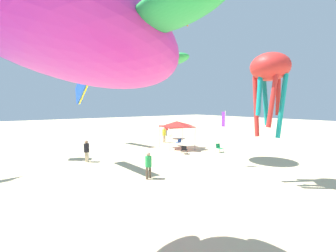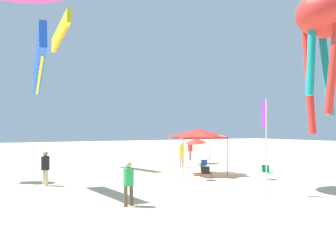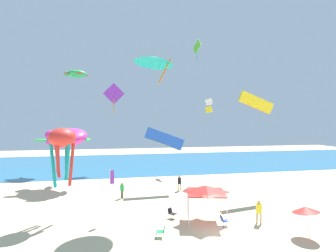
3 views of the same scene
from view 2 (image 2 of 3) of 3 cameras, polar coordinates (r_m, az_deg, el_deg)
The scene contains 14 objects.
ground at distance 25.04m, azimuth 8.49°, elevation -7.17°, with size 120.00×120.00×0.10m, color beige.
canopy_tent at distance 23.00m, azimuth 4.68°, elevation -1.21°, with size 3.50×3.48×2.90m.
beach_umbrella at distance 30.05m, azimuth 4.44°, elevation -2.30°, with size 1.80×1.79×2.28m.
folding_chair_right_of_tent at distance 21.48m, azimuth 15.41°, elevation -6.88°, with size 0.71×0.63×0.82m.
folding_chair_facing_ocean at distance 24.61m, azimuth 5.48°, elevation -6.07°, with size 0.63×0.54×0.82m.
folding_chair_near_cooler at distance 20.36m, azimuth 6.05°, elevation -7.25°, with size 0.80×0.81×0.82m.
banner_flag at distance 16.22m, azimuth 15.15°, elevation -1.81°, with size 0.36×0.06×4.17m.
person_near_umbrella at distance 13.70m, azimuth -6.26°, elevation -8.47°, with size 0.40×0.43×1.67m.
person_by_tent at distance 19.42m, azimuth -18.81°, elevation -5.92°, with size 0.46×0.42×1.75m.
person_watching_sky at distance 32.94m, azimuth 3.53°, elevation -3.58°, with size 0.44×0.44×1.83m.
person_kite_handler at distance 26.99m, azimuth 2.15°, elevation -4.22°, with size 0.45×0.47×1.89m.
kite_parafoil_yellow at distance 28.69m, azimuth -16.60°, elevation 14.09°, with size 4.25×0.64×2.55m.
kite_octopus_red at distance 13.46m, azimuth 24.14°, elevation 14.88°, with size 2.15×2.15×4.78m.
kite_parafoil_blue at distance 17.87m, azimuth -19.68°, elevation 9.50°, with size 4.69×0.85×2.79m.
Camera 2 is at (-19.48, 15.45, 2.90)m, focal length 38.56 mm.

